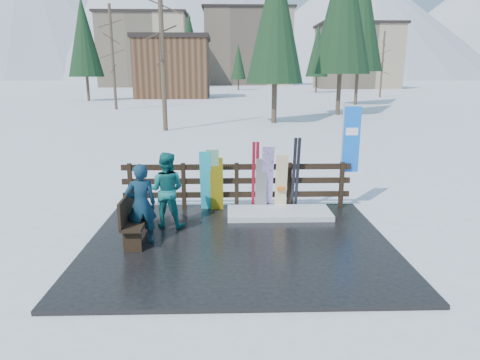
{
  "coord_description": "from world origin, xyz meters",
  "views": [
    {
      "loc": [
        -0.2,
        -7.97,
        3.33
      ],
      "look_at": [
        0.05,
        1.0,
        1.1
      ],
      "focal_mm": 32.0,
      "sensor_mm": 36.0,
      "label": 1
    }
  ],
  "objects_px": {
    "snowboard_0": "(206,181)",
    "rental_flag": "(349,144)",
    "snowboard_5": "(281,183)",
    "person_back": "(166,190)",
    "person_front": "(141,204)",
    "snowboard_3": "(267,178)",
    "snowboard_2": "(217,184)",
    "bench": "(134,215)",
    "snowboard_1": "(213,180)",
    "snowboard_4": "(261,185)"
  },
  "relations": [
    {
      "from": "snowboard_3",
      "to": "person_back",
      "type": "distance_m",
      "value": 2.49
    },
    {
      "from": "bench",
      "to": "snowboard_1",
      "type": "bearing_deg",
      "value": 50.27
    },
    {
      "from": "snowboard_2",
      "to": "snowboard_3",
      "type": "height_order",
      "value": "snowboard_3"
    },
    {
      "from": "bench",
      "to": "person_front",
      "type": "xyz_separation_m",
      "value": [
        0.19,
        -0.19,
        0.29
      ]
    },
    {
      "from": "snowboard_2",
      "to": "snowboard_4",
      "type": "distance_m",
      "value": 1.07
    },
    {
      "from": "snowboard_4",
      "to": "rental_flag",
      "type": "xyz_separation_m",
      "value": [
        2.15,
        0.27,
        0.95
      ]
    },
    {
      "from": "snowboard_4",
      "to": "rental_flag",
      "type": "distance_m",
      "value": 2.37
    },
    {
      "from": "snowboard_2",
      "to": "person_front",
      "type": "bearing_deg",
      "value": -125.01
    },
    {
      "from": "snowboard_1",
      "to": "person_front",
      "type": "distance_m",
      "value": 2.41
    },
    {
      "from": "snowboard_3",
      "to": "person_front",
      "type": "xyz_separation_m",
      "value": [
        -2.63,
        -2.01,
        -0.01
      ]
    },
    {
      "from": "snowboard_1",
      "to": "person_back",
      "type": "height_order",
      "value": "person_back"
    },
    {
      "from": "snowboard_3",
      "to": "snowboard_4",
      "type": "xyz_separation_m",
      "value": [
        -0.15,
        0.0,
        -0.16
      ]
    },
    {
      "from": "snowboard_0",
      "to": "rental_flag",
      "type": "bearing_deg",
      "value": 4.43
    },
    {
      "from": "snowboard_1",
      "to": "snowboard_0",
      "type": "bearing_deg",
      "value": 180.0
    },
    {
      "from": "snowboard_1",
      "to": "snowboard_3",
      "type": "distance_m",
      "value": 1.31
    },
    {
      "from": "bench",
      "to": "rental_flag",
      "type": "height_order",
      "value": "rental_flag"
    },
    {
      "from": "snowboard_4",
      "to": "person_front",
      "type": "height_order",
      "value": "person_front"
    },
    {
      "from": "person_front",
      "to": "snowboard_5",
      "type": "bearing_deg",
      "value": -164.24
    },
    {
      "from": "snowboard_5",
      "to": "person_back",
      "type": "relative_size",
      "value": 0.87
    },
    {
      "from": "snowboard_0",
      "to": "person_front",
      "type": "distance_m",
      "value": 2.32
    },
    {
      "from": "snowboard_1",
      "to": "person_front",
      "type": "xyz_separation_m",
      "value": [
        -1.32,
        -2.01,
        0.02
      ]
    },
    {
      "from": "snowboard_4",
      "to": "rental_flag",
      "type": "bearing_deg",
      "value": 7.15
    },
    {
      "from": "snowboard_1",
      "to": "rental_flag",
      "type": "height_order",
      "value": "rental_flag"
    },
    {
      "from": "snowboard_2",
      "to": "snowboard_5",
      "type": "bearing_deg",
      "value": 0.0
    },
    {
      "from": "bench",
      "to": "snowboard_2",
      "type": "bearing_deg",
      "value": 48.69
    },
    {
      "from": "snowboard_4",
      "to": "snowboard_5",
      "type": "distance_m",
      "value": 0.49
    },
    {
      "from": "snowboard_5",
      "to": "rental_flag",
      "type": "xyz_separation_m",
      "value": [
        1.67,
        0.27,
        0.9
      ]
    },
    {
      "from": "snowboard_2",
      "to": "rental_flag",
      "type": "bearing_deg",
      "value": 4.79
    },
    {
      "from": "bench",
      "to": "snowboard_1",
      "type": "xyz_separation_m",
      "value": [
        1.51,
        1.82,
        0.26
      ]
    },
    {
      "from": "bench",
      "to": "snowboard_1",
      "type": "relative_size",
      "value": 0.93
    },
    {
      "from": "bench",
      "to": "person_front",
      "type": "relative_size",
      "value": 0.93
    },
    {
      "from": "snowboard_2",
      "to": "snowboard_5",
      "type": "xyz_separation_m",
      "value": [
        1.56,
        0.0,
        0.03
      ]
    },
    {
      "from": "snowboard_2",
      "to": "snowboard_1",
      "type": "bearing_deg",
      "value": 180.0
    },
    {
      "from": "snowboard_0",
      "to": "person_back",
      "type": "distance_m",
      "value": 1.3
    },
    {
      "from": "snowboard_4",
      "to": "rental_flag",
      "type": "relative_size",
      "value": 0.51
    },
    {
      "from": "snowboard_5",
      "to": "person_front",
      "type": "distance_m",
      "value": 3.58
    },
    {
      "from": "snowboard_0",
      "to": "person_front",
      "type": "relative_size",
      "value": 0.97
    },
    {
      "from": "bench",
      "to": "snowboard_5",
      "type": "height_order",
      "value": "snowboard_5"
    },
    {
      "from": "bench",
      "to": "person_front",
      "type": "distance_m",
      "value": 0.39
    },
    {
      "from": "snowboard_4",
      "to": "person_back",
      "type": "relative_size",
      "value": 0.8
    },
    {
      "from": "snowboard_0",
      "to": "snowboard_5",
      "type": "bearing_deg",
      "value": 0.0
    },
    {
      "from": "snowboard_2",
      "to": "snowboard_3",
      "type": "bearing_deg",
      "value": 0.0
    },
    {
      "from": "bench",
      "to": "snowboard_4",
      "type": "height_order",
      "value": "snowboard_4"
    },
    {
      "from": "snowboard_0",
      "to": "snowboard_5",
      "type": "height_order",
      "value": "snowboard_0"
    },
    {
      "from": "snowboard_1",
      "to": "person_back",
      "type": "distance_m",
      "value": 1.41
    },
    {
      "from": "snowboard_2",
      "to": "bench",
      "type": "bearing_deg",
      "value": -131.31
    },
    {
      "from": "person_front",
      "to": "snowboard_3",
      "type": "bearing_deg",
      "value": -160.97
    },
    {
      "from": "snowboard_0",
      "to": "person_front",
      "type": "height_order",
      "value": "person_front"
    },
    {
      "from": "person_front",
      "to": "snowboard_1",
      "type": "bearing_deg",
      "value": -141.72
    },
    {
      "from": "snowboard_3",
      "to": "person_front",
      "type": "relative_size",
      "value": 1.04
    }
  ]
}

